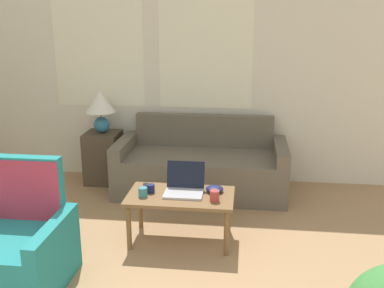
{
  "coord_description": "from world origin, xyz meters",
  "views": [
    {
      "loc": [
        1.06,
        -1.31,
        1.99
      ],
      "look_at": [
        0.54,
        2.95,
        0.75
      ],
      "focal_mm": 42.0,
      "sensor_mm": 36.0,
      "label": 1
    }
  ],
  "objects_px": {
    "table_lamp": "(101,106)",
    "cup_white": "(151,188)",
    "armchair": "(14,250)",
    "tv_remote": "(146,187)",
    "couch": "(201,168)",
    "cup_yellow": "(143,192)",
    "snack_bowl": "(215,189)",
    "laptop": "(184,186)",
    "coffee_table": "(181,200)",
    "cup_navy": "(215,196)"
  },
  "relations": [
    {
      "from": "table_lamp",
      "to": "snack_bowl",
      "type": "xyz_separation_m",
      "value": [
        1.45,
        -1.27,
        -0.48
      ]
    },
    {
      "from": "laptop",
      "to": "snack_bowl",
      "type": "distance_m",
      "value": 0.27
    },
    {
      "from": "laptop",
      "to": "snack_bowl",
      "type": "xyz_separation_m",
      "value": [
        0.27,
        0.04,
        -0.03
      ]
    },
    {
      "from": "table_lamp",
      "to": "cup_navy",
      "type": "relative_size",
      "value": 5.23
    },
    {
      "from": "coffee_table",
      "to": "table_lamp",
      "type": "bearing_deg",
      "value": 130.04
    },
    {
      "from": "armchair",
      "to": "cup_yellow",
      "type": "bearing_deg",
      "value": 41.87
    },
    {
      "from": "laptop",
      "to": "cup_navy",
      "type": "height_order",
      "value": "laptop"
    },
    {
      "from": "coffee_table",
      "to": "tv_remote",
      "type": "distance_m",
      "value": 0.37
    },
    {
      "from": "armchair",
      "to": "tv_remote",
      "type": "height_order",
      "value": "armchair"
    },
    {
      "from": "cup_white",
      "to": "armchair",
      "type": "bearing_deg",
      "value": -136.19
    },
    {
      "from": "cup_navy",
      "to": "cup_white",
      "type": "xyz_separation_m",
      "value": [
        -0.59,
        0.12,
        -0.01
      ]
    },
    {
      "from": "laptop",
      "to": "cup_yellow",
      "type": "distance_m",
      "value": 0.38
    },
    {
      "from": "couch",
      "to": "cup_navy",
      "type": "height_order",
      "value": "couch"
    },
    {
      "from": "cup_yellow",
      "to": "snack_bowl",
      "type": "distance_m",
      "value": 0.65
    },
    {
      "from": "laptop",
      "to": "snack_bowl",
      "type": "relative_size",
      "value": 2.16
    },
    {
      "from": "couch",
      "to": "table_lamp",
      "type": "bearing_deg",
      "value": 173.39
    },
    {
      "from": "couch",
      "to": "armchair",
      "type": "distance_m",
      "value": 2.39
    },
    {
      "from": "cup_navy",
      "to": "tv_remote",
      "type": "xyz_separation_m",
      "value": [
        -0.65,
        0.23,
        -0.04
      ]
    },
    {
      "from": "cup_yellow",
      "to": "cup_white",
      "type": "xyz_separation_m",
      "value": [
        0.05,
        0.1,
        -0.0
      ]
    },
    {
      "from": "coffee_table",
      "to": "cup_white",
      "type": "height_order",
      "value": "cup_white"
    },
    {
      "from": "couch",
      "to": "armchair",
      "type": "bearing_deg",
      "value": -120.68
    },
    {
      "from": "table_lamp",
      "to": "cup_yellow",
      "type": "bearing_deg",
      "value": -60.2
    },
    {
      "from": "laptop",
      "to": "armchair",
      "type": "bearing_deg",
      "value": -143.36
    },
    {
      "from": "couch",
      "to": "laptop",
      "type": "xyz_separation_m",
      "value": [
        -0.04,
        -1.18,
        0.23
      ]
    },
    {
      "from": "laptop",
      "to": "cup_white",
      "type": "height_order",
      "value": "laptop"
    },
    {
      "from": "cup_white",
      "to": "cup_navy",
      "type": "bearing_deg",
      "value": -12.0
    },
    {
      "from": "snack_bowl",
      "to": "tv_remote",
      "type": "xyz_separation_m",
      "value": [
        -0.64,
        0.03,
        -0.02
      ]
    },
    {
      "from": "armchair",
      "to": "cup_white",
      "type": "height_order",
      "value": "armchair"
    },
    {
      "from": "table_lamp",
      "to": "laptop",
      "type": "distance_m",
      "value": 1.82
    },
    {
      "from": "cup_navy",
      "to": "tv_remote",
      "type": "bearing_deg",
      "value": 160.27
    },
    {
      "from": "snack_bowl",
      "to": "tv_remote",
      "type": "distance_m",
      "value": 0.64
    },
    {
      "from": "coffee_table",
      "to": "tv_remote",
      "type": "relative_size",
      "value": 6.07
    },
    {
      "from": "armchair",
      "to": "snack_bowl",
      "type": "bearing_deg",
      "value": 32.49
    },
    {
      "from": "cup_yellow",
      "to": "snack_bowl",
      "type": "xyz_separation_m",
      "value": [
        0.62,
        0.18,
        -0.01
      ]
    },
    {
      "from": "armchair",
      "to": "cup_navy",
      "type": "bearing_deg",
      "value": 26.15
    },
    {
      "from": "table_lamp",
      "to": "cup_yellow",
      "type": "distance_m",
      "value": 1.73
    },
    {
      "from": "cup_navy",
      "to": "tv_remote",
      "type": "distance_m",
      "value": 0.7
    },
    {
      "from": "coffee_table",
      "to": "tv_remote",
      "type": "height_order",
      "value": "tv_remote"
    },
    {
      "from": "table_lamp",
      "to": "snack_bowl",
      "type": "height_order",
      "value": "table_lamp"
    },
    {
      "from": "laptop",
      "to": "tv_remote",
      "type": "relative_size",
      "value": 2.2
    },
    {
      "from": "table_lamp",
      "to": "cup_white",
      "type": "xyz_separation_m",
      "value": [
        0.88,
        -1.35,
        -0.47
      ]
    },
    {
      "from": "cup_white",
      "to": "laptop",
      "type": "bearing_deg",
      "value": 6.56
    },
    {
      "from": "couch",
      "to": "coffee_table",
      "type": "relative_size",
      "value": 2.03
    },
    {
      "from": "laptop",
      "to": "snack_bowl",
      "type": "bearing_deg",
      "value": 9.48
    },
    {
      "from": "table_lamp",
      "to": "tv_remote",
      "type": "relative_size",
      "value": 3.21
    },
    {
      "from": "armchair",
      "to": "cup_white",
      "type": "xyz_separation_m",
      "value": [
        0.88,
        0.84,
        0.21
      ]
    },
    {
      "from": "cup_yellow",
      "to": "tv_remote",
      "type": "relative_size",
      "value": 0.53
    },
    {
      "from": "coffee_table",
      "to": "cup_yellow",
      "type": "xyz_separation_m",
      "value": [
        -0.32,
        -0.08,
        0.09
      ]
    },
    {
      "from": "cup_white",
      "to": "snack_bowl",
      "type": "height_order",
      "value": "cup_white"
    },
    {
      "from": "couch",
      "to": "snack_bowl",
      "type": "height_order",
      "value": "couch"
    }
  ]
}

